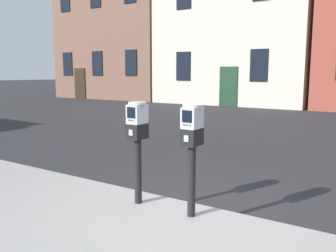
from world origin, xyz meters
TOP-DOWN VIEW (x-y plane):
  - ground_plane at (0.00, 0.00)m, footprint 160.00×160.00m
  - parking_meter_near_kerb at (-0.63, -0.17)m, footprint 0.22×0.25m
  - parking_meter_twin_adjacent at (0.13, -0.17)m, footprint 0.22×0.25m
  - townhouse_brick_corner at (-14.75, 16.68)m, footprint 8.56×5.72m
  - townhouse_grey_stucco at (-5.96, 16.79)m, footprint 8.72×5.96m

SIDE VIEW (x-z plane):
  - ground_plane at x=0.00m, z-range 0.00..0.00m
  - parking_meter_near_kerb at x=-0.63m, z-range 0.38..1.65m
  - parking_meter_twin_adjacent at x=0.13m, z-range 0.38..1.66m
  - townhouse_grey_stucco at x=-5.96m, z-range 0.00..11.72m
  - townhouse_brick_corner at x=-14.75m, z-range 0.00..13.10m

